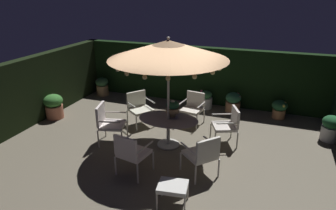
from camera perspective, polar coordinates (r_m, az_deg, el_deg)
The scene contains 19 objects.
ground_plane at distance 7.42m, azimuth -0.25°, elevation -8.11°, with size 8.62×7.04×0.02m, color #655D4C.
hedge_backdrop_rear at distance 10.05m, azimuth 6.40°, elevation 5.74°, with size 8.62×0.30×1.89m, color black.
hedge_backdrop_left at distance 9.21m, azimuth -25.38°, elevation 2.26°, with size 0.30×7.04×1.89m, color black.
patio_dining_table at distance 7.25m, azimuth 0.04°, elevation -3.72°, with size 1.49×1.03×0.72m.
patio_umbrella at distance 6.68m, azimuth 0.05°, elevation 10.58°, with size 2.73×2.73×2.68m.
centerpiece_planter at distance 7.20m, azimuth 0.90°, elevation -0.43°, with size 0.33×0.33×0.44m.
patio_chair_north at distance 8.50m, azimuth 4.88°, elevation -0.20°, with size 0.67×0.66×0.90m.
patio_chair_northeast at distance 8.44m, azimuth -5.57°, elevation -0.20°, with size 0.84×0.85×0.94m.
patio_chair_east at distance 7.51m, azimuth -11.48°, elevation -3.04°, with size 0.76×0.77×1.02m.
patio_chair_southeast at distance 6.16m, azimuth -7.14°, elevation -8.86°, with size 0.70×0.70×0.96m.
patio_chair_south at distance 6.14m, azimuth 6.69°, elevation -9.19°, with size 0.85×0.85×0.94m.
patio_chair_southwest at distance 7.49m, azimuth 11.53°, elevation -3.44°, with size 0.76×0.77×0.94m.
ottoman_footrest at distance 5.44m, azimuth 0.93°, elevation -15.58°, with size 0.58×0.50×0.43m.
potted_plant_left_far at distance 11.08m, azimuth -12.57°, elevation 3.60°, with size 0.46×0.46×0.65m.
potted_plant_back_left at distance 8.64m, azimuth 28.92°, elevation -3.83°, with size 0.47×0.47×0.67m.
potted_plant_back_center at distance 9.70m, azimuth 7.29°, elevation 1.03°, with size 0.42×0.42×0.60m.
potted_plant_left_near at distance 9.47m, azimuth 20.68°, elevation -0.62°, with size 0.45×0.45×0.57m.
potted_plant_right_near at distance 9.49m, azimuth -21.14°, elevation -0.14°, with size 0.55×0.55×0.74m.
potted_plant_front_corner at distance 9.55m, azimuth 12.45°, elevation 0.59°, with size 0.48×0.48×0.64m.
Camera 1 is at (2.23, -6.05, 3.66)m, focal length 31.62 mm.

